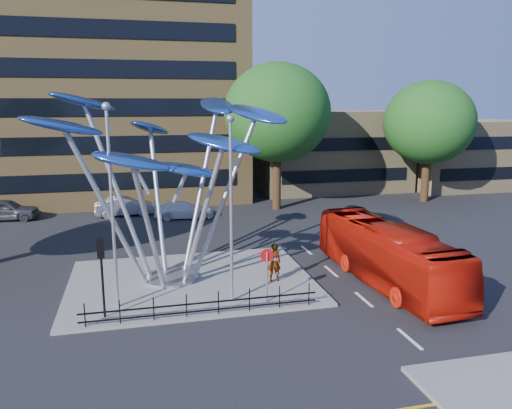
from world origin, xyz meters
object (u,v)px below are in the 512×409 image
object	(u,v)px
leaf_sculpture	(164,146)
traffic_light_island	(101,260)
tree_right	(277,113)
parked_car_left	(5,210)
parked_car_mid	(125,206)
red_bus	(387,254)
tree_far	(429,123)
no_entry_sign_island	(267,266)
pedestrian	(274,262)
street_lamp_right	(231,193)
street_lamp_left	(111,190)
parked_car_right	(184,210)

from	to	relation	value
leaf_sculpture	traffic_light_island	xyz separation A→B (m)	(-2.93, -4.18, -4.26)
tree_right	parked_car_left	distance (m)	22.56
tree_right	parked_car_mid	size ratio (longest dim) A/B	2.61
tree_right	red_bus	xyz separation A→B (m)	(0.50, -18.25, -6.53)
tree_far	tree_right	bearing A→B (deg)	-180.00
no_entry_sign_island	red_bus	world-z (taller)	red_bus
pedestrian	red_bus	bearing A→B (deg)	171.70
tree_far	parked_car_mid	world-z (taller)	tree_far
tree_right	street_lamp_right	xyz separation A→B (m)	(-7.50, -19.00, -2.94)
street_lamp_right	parked_car_left	bearing A→B (deg)	124.82
street_lamp_left	parked_car_mid	distance (m)	19.41
tree_far	parked_car_right	bearing A→B (deg)	-175.79
street_lamp_right	red_bus	xyz separation A→B (m)	(8.00, 0.75, -3.59)
leaf_sculpture	street_lamp_left	bearing A→B (deg)	-127.40
no_entry_sign_island	parked_car_right	size ratio (longest dim) A/B	0.54
pedestrian	parked_car_left	size ratio (longest dim) A/B	0.41
tree_far	parked_car_right	world-z (taller)	tree_far
parked_car_left	parked_car_right	xyz separation A→B (m)	(13.37, -2.53, -0.16)
tree_far	traffic_light_island	xyz separation A→B (m)	(-27.00, -19.50, -4.49)
tree_far	street_lamp_right	size ratio (longest dim) A/B	1.30
no_entry_sign_island	tree_far	bearing A→B (deg)	44.25
tree_right	street_lamp_left	xyz separation A→B (m)	(-12.50, -18.50, -2.68)
street_lamp_left	street_lamp_right	size ratio (longest dim) A/B	1.06
street_lamp_left	parked_car_right	world-z (taller)	street_lamp_left
red_bus	parked_car_left	size ratio (longest dim) A/B	2.25
parked_car_right	no_entry_sign_island	bearing A→B (deg)	-168.72
tree_right	leaf_sculpture	bearing A→B (deg)	-123.31
tree_right	leaf_sculpture	size ratio (longest dim) A/B	0.95
street_lamp_right	parked_car_mid	distance (m)	20.45
tree_far	traffic_light_island	size ratio (longest dim) A/B	3.16
no_entry_sign_island	pedestrian	world-z (taller)	no_entry_sign_island
tree_right	street_lamp_right	size ratio (longest dim) A/B	1.46
tree_right	tree_far	xyz separation A→B (m)	(14.00, 0.00, -0.93)
pedestrian	parked_car_mid	world-z (taller)	pedestrian
tree_right	parked_car_mid	distance (m)	14.45
pedestrian	street_lamp_right	bearing A→B (deg)	41.81
tree_right	parked_car_right	world-z (taller)	tree_right
parked_car_mid	tree_right	bearing A→B (deg)	-96.82
traffic_light_island	street_lamp_left	bearing A→B (deg)	63.43
leaf_sculpture	street_lamp_right	distance (m)	4.83
tree_right	pedestrian	size ratio (longest dim) A/B	6.20
street_lamp_right	red_bus	size ratio (longest dim) A/B	0.77
street_lamp_right	parked_car_mid	xyz separation A→B (m)	(-4.98, 19.36, -4.33)
traffic_light_island	pedestrian	size ratio (longest dim) A/B	1.75
parked_car_right	street_lamp_right	bearing A→B (deg)	-173.46
parked_car_left	parked_car_mid	world-z (taller)	parked_car_left
street_lamp_left	parked_car_mid	bearing A→B (deg)	89.95
leaf_sculpture	parked_car_mid	distance (m)	17.00
traffic_light_island	red_bus	xyz separation A→B (m)	(13.50, 1.25, -1.11)
traffic_light_island	parked_car_left	world-z (taller)	traffic_light_island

